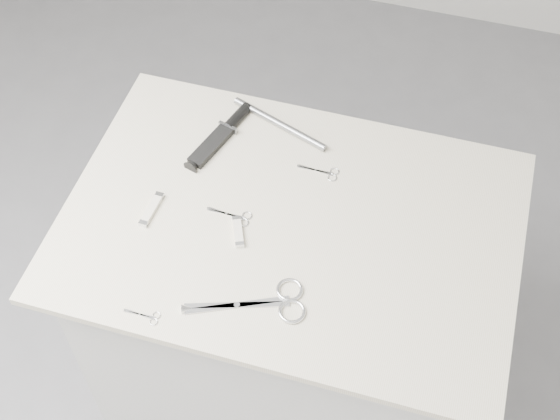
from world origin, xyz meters
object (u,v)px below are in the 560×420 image
(tiny_scissors, at_px, (147,316))
(pocket_knife_a, at_px, (152,209))
(embroidery_scissors_b, at_px, (325,172))
(pocket_knife_b, at_px, (238,232))
(plinth, at_px, (289,326))
(metal_rail, at_px, (279,124))
(sheathed_knife, at_px, (223,133))
(embroidery_scissors_a, at_px, (236,217))
(large_shears, at_px, (272,302))

(tiny_scissors, xyz_separation_m, pocket_knife_a, (-0.09, 0.25, 0.00))
(embroidery_scissors_b, distance_m, pocket_knife_b, 0.26)
(plinth, height_order, pocket_knife_a, pocket_knife_a)
(metal_rail, bearing_deg, pocket_knife_b, -89.43)
(pocket_knife_a, bearing_deg, metal_rail, -28.09)
(sheathed_knife, bearing_deg, tiny_scissors, -162.10)
(tiny_scissors, bearing_deg, embroidery_scissors_a, 72.43)
(large_shears, xyz_separation_m, pocket_knife_b, (-0.12, 0.15, 0.00))
(embroidery_scissors_a, xyz_separation_m, embroidery_scissors_b, (0.16, 0.18, -0.00))
(large_shears, relative_size, pocket_knife_a, 2.57)
(embroidery_scissors_a, bearing_deg, pocket_knife_b, -63.31)
(plinth, distance_m, pocket_knife_a, 0.57)
(sheathed_knife, xyz_separation_m, pocket_knife_b, (0.12, -0.27, -0.00))
(embroidery_scissors_b, bearing_deg, metal_rail, 143.28)
(plinth, relative_size, tiny_scissors, 11.99)
(embroidery_scissors_a, bearing_deg, embroidery_scissors_b, 51.78)
(embroidery_scissors_b, height_order, tiny_scissors, same)
(embroidery_scissors_b, xyz_separation_m, sheathed_knife, (-0.26, 0.05, 0.01))
(plinth, xyz_separation_m, embroidery_scissors_a, (-0.12, -0.02, 0.47))
(embroidery_scissors_a, xyz_separation_m, tiny_scissors, (-0.10, -0.29, -0.00))
(metal_rail, bearing_deg, sheathed_knife, -151.94)
(embroidery_scissors_a, relative_size, pocket_knife_a, 1.05)
(tiny_scissors, relative_size, pocket_knife_b, 0.96)
(plinth, relative_size, metal_rail, 3.37)
(large_shears, height_order, metal_rail, metal_rail)
(pocket_knife_b, bearing_deg, plinth, -83.02)
(sheathed_knife, relative_size, metal_rail, 0.83)
(embroidery_scissors_b, distance_m, tiny_scissors, 0.53)
(plinth, xyz_separation_m, pocket_knife_a, (-0.30, -0.06, 0.48))
(tiny_scissors, bearing_deg, embroidery_scissors_b, 62.38)
(large_shears, bearing_deg, embroidery_scissors_a, 104.84)
(large_shears, bearing_deg, pocket_knife_a, 133.51)
(sheathed_knife, xyz_separation_m, metal_rail, (0.12, 0.06, 0.00))
(tiny_scissors, distance_m, pocket_knife_a, 0.27)
(sheathed_knife, bearing_deg, embroidery_scissors_b, -83.65)
(tiny_scissors, bearing_deg, pocket_knife_b, 66.16)
(embroidery_scissors_a, bearing_deg, sheathed_knife, 118.26)
(plinth, relative_size, large_shears, 3.66)
(pocket_knife_a, relative_size, metal_rail, 0.36)
(sheathed_knife, bearing_deg, metal_rail, -45.30)
(embroidery_scissors_b, distance_m, pocket_knife_a, 0.40)
(metal_rail, bearing_deg, embroidery_scissors_b, -38.43)
(large_shears, bearing_deg, tiny_scissors, -177.90)
(large_shears, relative_size, metal_rail, 0.92)
(sheathed_knife, height_order, pocket_knife_b, sheathed_knife)
(metal_rail, bearing_deg, tiny_scissors, -100.73)
(plinth, height_order, tiny_scissors, tiny_scissors)
(sheathed_knife, height_order, metal_rail, sheathed_knife)
(tiny_scissors, height_order, metal_rail, metal_rail)
(tiny_scissors, bearing_deg, sheathed_knife, 91.90)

